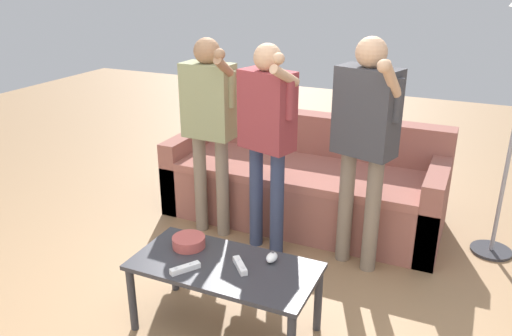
# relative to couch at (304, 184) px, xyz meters

# --- Properties ---
(ground_plane) EXTENTS (12.00, 12.00, 0.00)m
(ground_plane) POSITION_rel_couch_xyz_m (0.08, -1.36, -0.29)
(ground_plane) COLOR #93704C
(couch) EXTENTS (2.13, 0.83, 0.78)m
(couch) POSITION_rel_couch_xyz_m (0.00, 0.00, 0.00)
(couch) COLOR brown
(couch) RESTS_ON ground
(coffee_table) EXTENTS (0.99, 0.48, 0.42)m
(coffee_table) POSITION_rel_couch_xyz_m (0.07, -1.50, 0.08)
(coffee_table) COLOR #2D2D33
(coffee_table) RESTS_ON ground
(snack_bowl) EXTENTS (0.19, 0.19, 0.06)m
(snack_bowl) POSITION_rel_couch_xyz_m (-0.20, -1.42, 0.16)
(snack_bowl) COLOR #B24C47
(snack_bowl) RESTS_ON coffee_table
(game_remote_nunchuk) EXTENTS (0.06, 0.09, 0.05)m
(game_remote_nunchuk) POSITION_rel_couch_xyz_m (0.29, -1.37, 0.15)
(game_remote_nunchuk) COLOR white
(game_remote_nunchuk) RESTS_ON coffee_table
(player_left) EXTENTS (0.43, 0.30, 1.45)m
(player_left) POSITION_rel_couch_xyz_m (-0.55, -0.53, 0.63)
(player_left) COLOR #756656
(player_left) RESTS_ON ground
(player_center) EXTENTS (0.43, 0.38, 1.45)m
(player_center) POSITION_rel_couch_xyz_m (-0.07, -0.59, 0.63)
(player_center) COLOR #2D3856
(player_center) RESTS_ON ground
(player_right) EXTENTS (0.43, 0.43, 1.52)m
(player_right) POSITION_rel_couch_xyz_m (0.56, -0.54, 0.67)
(player_right) COLOR #756656
(player_right) RESTS_ON ground
(game_remote_wand_near) EXTENTS (0.12, 0.16, 0.03)m
(game_remote_wand_near) POSITION_rel_couch_xyz_m (-0.08, -1.64, 0.15)
(game_remote_wand_near) COLOR white
(game_remote_wand_near) RESTS_ON coffee_table
(game_remote_wand_far) EXTENTS (0.05, 0.16, 0.03)m
(game_remote_wand_far) POSITION_rel_couch_xyz_m (-0.20, -1.41, 0.15)
(game_remote_wand_far) COLOR white
(game_remote_wand_far) RESTS_ON coffee_table
(game_remote_wand_spare) EXTENTS (0.13, 0.14, 0.03)m
(game_remote_wand_spare) POSITION_rel_couch_xyz_m (0.16, -1.50, 0.15)
(game_remote_wand_spare) COLOR white
(game_remote_wand_spare) RESTS_ON coffee_table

